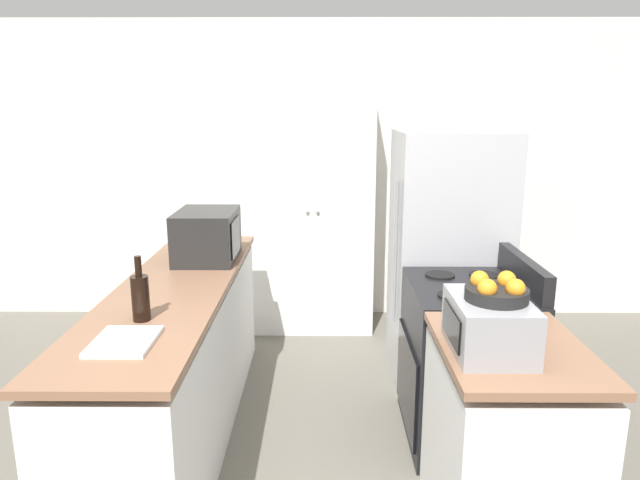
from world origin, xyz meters
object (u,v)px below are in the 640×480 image
(stove, at_px, (465,361))
(fruit_bowl, at_px, (497,291))
(microwave, at_px, (207,235))
(refrigerator, at_px, (447,258))
(pantry_cabinet, at_px, (313,205))
(toaster_oven, at_px, (489,325))
(wine_bottle, at_px, (140,296))

(stove, height_order, fruit_bowl, fruit_bowl)
(microwave, bearing_deg, refrigerator, 8.67)
(refrigerator, distance_m, fruit_bowl, 1.69)
(microwave, height_order, fruit_bowl, fruit_bowl)
(microwave, xyz_separation_m, fruit_bowl, (1.43, -1.41, 0.10))
(pantry_cabinet, bearing_deg, toaster_oven, -73.83)
(refrigerator, bearing_deg, wine_bottle, -142.25)
(pantry_cabinet, height_order, refrigerator, pantry_cabinet)
(microwave, height_order, wine_bottle, microwave)
(wine_bottle, bearing_deg, microwave, 84.81)
(refrigerator, relative_size, fruit_bowl, 6.95)
(microwave, xyz_separation_m, toaster_oven, (1.41, -1.40, -0.05))
(stove, relative_size, refrigerator, 0.62)
(stove, bearing_deg, refrigerator, 86.87)
(refrigerator, xyz_separation_m, wine_bottle, (-1.69, -1.31, 0.17))
(stove, xyz_separation_m, fruit_bowl, (-0.13, -0.86, 0.71))
(microwave, bearing_deg, stove, -19.36)
(microwave, bearing_deg, toaster_oven, -44.79)
(stove, bearing_deg, microwave, 160.64)
(refrigerator, bearing_deg, fruit_bowl, -95.86)
(stove, relative_size, toaster_oven, 2.61)
(toaster_oven, bearing_deg, microwave, 135.21)
(pantry_cabinet, xyz_separation_m, wine_bottle, (-0.75, -2.26, -0.03))
(refrigerator, height_order, wine_bottle, refrigerator)
(pantry_cabinet, xyz_separation_m, fruit_bowl, (0.77, -2.60, 0.11))
(wine_bottle, xyz_separation_m, toaster_oven, (1.51, -0.33, -0.01))
(pantry_cabinet, distance_m, microwave, 1.36)
(toaster_oven, bearing_deg, pantry_cabinet, 106.17)
(wine_bottle, xyz_separation_m, fruit_bowl, (1.52, -0.34, 0.14))
(toaster_oven, height_order, fruit_bowl, fruit_bowl)
(fruit_bowl, bearing_deg, toaster_oven, 151.81)
(refrigerator, distance_m, microwave, 1.63)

